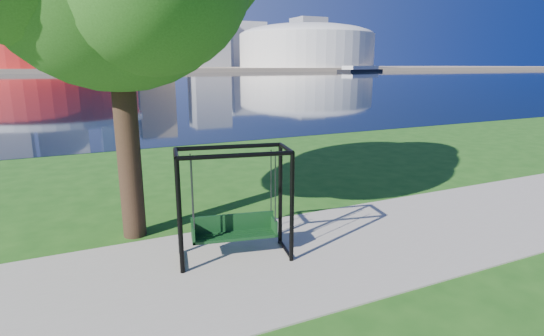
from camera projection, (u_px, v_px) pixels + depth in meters
ground at (262, 251)px, 8.59m from camera, size 900.00×900.00×0.00m
path at (272, 260)px, 8.15m from camera, size 120.00×4.00×0.03m
river at (84, 81)px, 98.22m from camera, size 900.00×180.00×0.02m
far_bank at (73, 69)px, 277.25m from camera, size 900.00×228.00×2.00m
stadium at (49, 42)px, 207.58m from camera, size 83.00×83.00×32.00m
arena at (306, 45)px, 267.23m from camera, size 84.00×84.00×26.56m
skyline at (59, 14)px, 278.98m from camera, size 392.00×66.00×96.50m
swing at (234, 206)px, 8.05m from camera, size 2.26×1.32×2.17m
barge at (361, 69)px, 221.25m from camera, size 31.94×18.86×3.10m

